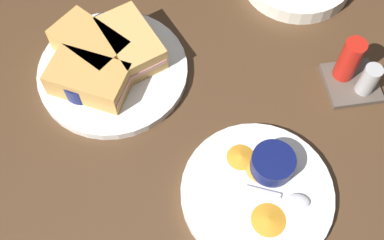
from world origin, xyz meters
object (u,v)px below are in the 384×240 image
object	(u,v)px
ramekin_light_gravy	(273,163)
plate_sandwich_main	(113,71)
sandwich_half_extra	(89,79)
condiment_caddy	(354,72)
ramekin_dark_sauce	(82,81)
sandwich_half_far	(90,45)
spoon_by_dark_ramekin	(104,63)
sandwich_half_near	(131,43)
spoon_by_gravy_ramekin	(290,199)
plate_chips_companion	(257,193)

from	to	relation	value
ramekin_light_gravy	plate_sandwich_main	bearing A→B (deg)	-133.99
sandwich_half_extra	condiment_caddy	size ratio (longest dim) A/B	1.58
sandwich_half_extra	ramekin_dark_sauce	world-z (taller)	sandwich_half_extra
sandwich_half_far	spoon_by_dark_ramekin	world-z (taller)	sandwich_half_far
sandwich_half_near	spoon_by_gravy_ramekin	world-z (taller)	sandwich_half_near
sandwich_half_near	condiment_caddy	distance (cm)	38.73
sandwich_half_extra	ramekin_dark_sauce	bearing A→B (deg)	-97.07
sandwich_half_far	ramekin_dark_sauce	size ratio (longest dim) A/B	2.02
sandwich_half_far	spoon_by_dark_ramekin	bearing A→B (deg)	36.60
sandwich_half_far	spoon_by_dark_ramekin	xyz separation A→B (cm)	(2.62, 1.95, -2.04)
spoon_by_gravy_ramekin	sandwich_half_near	bearing A→B (deg)	-145.99
plate_sandwich_main	ramekin_dark_sauce	bearing A→B (deg)	-58.55
spoon_by_dark_ramekin	plate_chips_companion	xyz separation A→B (cm)	(27.20, 21.63, -1.16)
condiment_caddy	spoon_by_gravy_ramekin	bearing A→B (deg)	-38.77
sandwich_half_near	spoon_by_gravy_ramekin	size ratio (longest dim) A/B	1.55
ramekin_dark_sauce	plate_chips_companion	bearing A→B (deg)	47.95
plate_sandwich_main	ramekin_dark_sauce	size ratio (longest dim) A/B	3.62
plate_sandwich_main	sandwich_half_near	world-z (taller)	sandwich_half_near
plate_sandwich_main	condiment_caddy	distance (cm)	41.71
sandwich_half_extra	spoon_by_dark_ramekin	bearing A→B (deg)	150.57
sandwich_half_extra	ramekin_dark_sauce	xyz separation A→B (cm)	(-0.16, -1.25, -0.43)
ramekin_dark_sauce	sandwich_half_extra	bearing A→B (deg)	82.93
sandwich_half_extra	ramekin_dark_sauce	size ratio (longest dim) A/B	2.06
ramekin_light_gravy	spoon_by_dark_ramekin	bearing A→B (deg)	-133.91
spoon_by_gravy_ramekin	plate_sandwich_main	bearing A→B (deg)	-138.34
condiment_caddy	ramekin_dark_sauce	bearing A→B (deg)	-96.28
sandwich_half_far	plate_chips_companion	xyz separation A→B (cm)	(29.82, 23.58, -3.20)
plate_chips_companion	ramekin_light_gravy	size ratio (longest dim) A/B	3.47
sandwich_half_near	ramekin_light_gravy	xyz separation A→B (cm)	(25.72, 19.46, -0.66)
sandwich_half_extra	plate_chips_companion	distance (cm)	33.32
sandwich_half_near	ramekin_light_gravy	bearing A→B (deg)	37.11
plate_chips_companion	sandwich_half_extra	bearing A→B (deg)	-133.30
plate_sandwich_main	spoon_by_gravy_ramekin	xyz separation A→B (cm)	(27.98, 24.89, 1.16)
ramekin_dark_sauce	ramekin_light_gravy	distance (cm)	34.32
ramekin_dark_sauce	sandwich_half_near	bearing A→B (deg)	125.57
sandwich_half_extra	spoon_by_gravy_ramekin	world-z (taller)	sandwich_half_extra
sandwich_half_near	sandwich_half_far	bearing A→B (deg)	-94.55
ramekin_light_gravy	spoon_by_gravy_ramekin	world-z (taller)	ramekin_light_gravy
plate_chips_companion	condiment_caddy	world-z (taller)	condiment_caddy
spoon_by_dark_ramekin	plate_chips_companion	bearing A→B (deg)	38.50
spoon_by_dark_ramekin	plate_chips_companion	size ratio (longest dim) A/B	0.36
ramekin_dark_sauce	spoon_by_dark_ramekin	distance (cm)	5.93
sandwich_half_extra	ramekin_light_gravy	size ratio (longest dim) A/B	2.21
plate_chips_companion	condiment_caddy	xyz separation A→B (cm)	(-17.86, 20.50, 2.61)
sandwich_half_far	condiment_caddy	size ratio (longest dim) A/B	1.55
spoon_by_gravy_ramekin	sandwich_half_extra	bearing A→B (deg)	-130.74
plate_sandwich_main	sandwich_half_far	bearing A→B (deg)	-139.55
sandwich_half_extra	sandwich_half_near	bearing A→B (deg)	130.45
ramekin_light_gravy	condiment_caddy	xyz separation A→B (cm)	(-14.32, 17.55, 0.07)
sandwich_half_near	ramekin_dark_sauce	size ratio (longest dim) A/B	2.05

